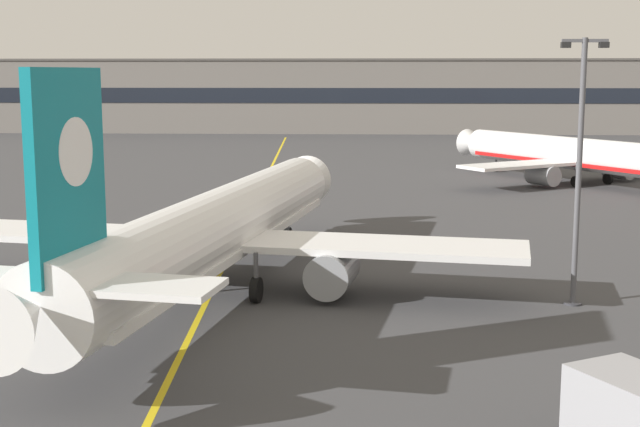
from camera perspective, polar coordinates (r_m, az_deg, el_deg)
The scene contains 6 objects.
ground_plane at distance 38.68m, azimuth -10.98°, elevation -8.26°, with size 400.00×400.00×0.00m, color #3D3D3F.
taxiway_centreline at distance 67.41m, azimuth -4.97°, elevation -0.65°, with size 0.30×180.00×0.01m, color yellow.
airliner_foreground at distance 46.22m, azimuth -6.67°, elevation -0.99°, with size 32.35×41.36×11.65m.
airliner_background at distance 94.61m, azimuth 16.65°, elevation 3.65°, with size 26.11×32.35×10.32m.
apron_lamp_post at distance 44.57m, azimuth 16.53°, elevation 2.87°, with size 2.24×0.90×13.13m.
terminal_building at distance 170.40m, azimuth 3.44°, elevation 7.67°, with size 162.47×12.40×14.04m.
Camera 1 is at (9.04, -35.81, 11.48)m, focal length 49.09 mm.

